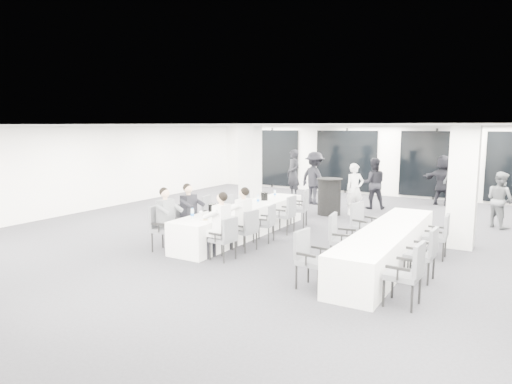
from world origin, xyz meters
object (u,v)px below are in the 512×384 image
(chair_main_right_mid, at_px, (267,221))
(chair_side_left_far, at_px, (362,222))
(chair_side_right_mid, at_px, (425,251))
(banquet_table_main, at_px, (244,221))
(chair_side_right_near, at_px, (409,270))
(chair_main_right_fourth, at_px, (286,212))
(standing_guest_h, at_px, (500,196))
(ice_bucket_near, at_px, (213,209))
(chair_main_left_far, at_px, (250,204))
(standing_guest_d, at_px, (456,178))
(standing_guest_g, at_px, (293,171))
(standing_guest_c, at_px, (315,175))
(banquet_table_side, at_px, (387,247))
(ice_bucket_far, at_px, (264,196))
(chair_main_right_near, at_px, (226,236))
(chair_side_left_near, at_px, (309,255))
(chair_side_left_mid, at_px, (340,236))
(chair_main_left_fourth, at_px, (231,209))
(standing_guest_a, at_px, (355,186))
(chair_main_right_second, at_px, (247,228))
(chair_main_left_near, at_px, (162,225))
(standing_guest_b, at_px, (373,180))
(cocktail_table, at_px, (329,196))
(chair_main_left_second, at_px, (186,221))
(chair_side_right_far, at_px, (439,233))
(standing_guest_f, at_px, (443,177))
(chair_main_right_far, at_px, (301,206))

(chair_main_right_mid, distance_m, chair_side_left_far, 2.25)
(chair_side_right_mid, bearing_deg, banquet_table_main, 77.13)
(banquet_table_main, height_order, chair_side_right_near, chair_side_right_near)
(chair_main_right_fourth, distance_m, standing_guest_h, 5.96)
(ice_bucket_near, bearing_deg, chair_main_left_far, 104.40)
(standing_guest_d, xyz_separation_m, standing_guest_g, (-5.67, -1.21, 0.08))
(standing_guest_c, bearing_deg, standing_guest_g, -11.75)
(standing_guest_c, xyz_separation_m, standing_guest_g, (-1.25, 0.85, 0.01))
(banquet_table_side, distance_m, ice_bucket_far, 4.28)
(chair_main_right_near, distance_m, ice_bucket_near, 1.29)
(chair_side_left_near, distance_m, chair_side_left_mid, 1.55)
(chair_main_left_fourth, relative_size, chair_main_left_far, 0.99)
(ice_bucket_far, bearing_deg, banquet_table_side, -25.31)
(banquet_table_side, bearing_deg, chair_main_right_near, -155.30)
(chair_side_left_mid, relative_size, standing_guest_a, 0.56)
(banquet_table_side, bearing_deg, chair_main_right_second, -170.25)
(chair_main_left_near, distance_m, chair_side_left_far, 4.57)
(banquet_table_main, height_order, ice_bucket_near, ice_bucket_near)
(banquet_table_side, bearing_deg, chair_main_left_far, 153.18)
(standing_guest_b, height_order, standing_guest_h, standing_guest_b)
(banquet_table_main, relative_size, chair_side_left_mid, 4.85)
(cocktail_table, height_order, chair_main_right_fourth, cocktail_table)
(chair_main_left_second, relative_size, chair_side_left_near, 0.93)
(chair_main_left_near, bearing_deg, standing_guest_c, 166.50)
(chair_side_right_far, distance_m, standing_guest_b, 5.93)
(standing_guest_b, bearing_deg, standing_guest_h, 141.09)
(chair_side_left_mid, height_order, standing_guest_h, standing_guest_h)
(chair_main_right_mid, distance_m, standing_guest_f, 8.21)
(banquet_table_main, distance_m, chair_side_right_mid, 4.84)
(chair_side_right_near, height_order, chair_side_right_far, chair_side_right_near)
(chair_main_right_mid, height_order, standing_guest_a, standing_guest_a)
(chair_side_left_mid, height_order, chair_side_right_far, chair_side_left_mid)
(chair_main_right_fourth, bearing_deg, chair_main_left_second, 140.25)
(chair_main_left_far, relative_size, standing_guest_c, 0.42)
(standing_guest_a, distance_m, standing_guest_h, 4.04)
(chair_main_left_fourth, distance_m, standing_guest_f, 8.14)
(chair_main_right_far, bearing_deg, ice_bucket_far, 105.51)
(chair_main_right_near, relative_size, standing_guest_b, 0.47)
(standing_guest_c, distance_m, ice_bucket_near, 6.55)
(chair_main_left_far, xyz_separation_m, chair_main_right_second, (1.66, -2.86, 0.02))
(chair_main_left_second, bearing_deg, chair_side_right_mid, 100.46)
(chair_side_left_near, distance_m, chair_side_right_mid, 2.15)
(ice_bucket_far, bearing_deg, standing_guest_c, 93.90)
(chair_side_right_far, bearing_deg, standing_guest_h, -14.80)
(chair_main_left_second, height_order, standing_guest_c, standing_guest_c)
(banquet_table_side, height_order, chair_side_left_mid, chair_side_left_mid)
(chair_main_left_second, distance_m, standing_guest_h, 8.55)
(ice_bucket_far, bearing_deg, standing_guest_f, 59.20)
(chair_main_right_near, xyz_separation_m, chair_main_right_mid, (-0.00, 1.78, -0.00))
(chair_main_left_near, xyz_separation_m, chair_side_left_far, (3.81, 2.51, 0.01))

